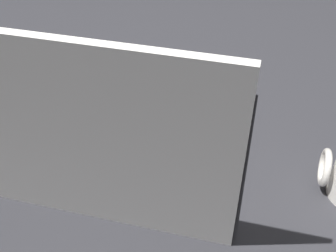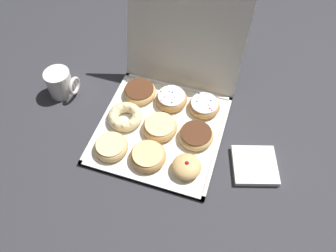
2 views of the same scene
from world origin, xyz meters
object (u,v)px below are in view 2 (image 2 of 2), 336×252
Objects in this scene: cruller_donut_3 at (125,117)px; napkin_stack at (255,165)px; glazed_ring_donut_1 at (149,156)px; coffee_mug at (60,83)px; sprinkle_donut_7 at (172,99)px; glazed_ring_donut_4 at (159,127)px; jelly_filled_donut_2 at (187,166)px; donut_box at (160,130)px; sprinkle_donut_8 at (204,106)px; chocolate_frosted_donut_5 at (196,135)px; glazed_ring_donut_0 at (111,147)px; chocolate_frosted_donut_6 at (140,92)px.

napkin_stack is at bearing -4.65° from cruller_donut_3.
glazed_ring_donut_1 is 1.03× the size of coffee_mug.
napkin_stack is at bearing -26.73° from sprinkle_donut_7.
jelly_filled_donut_2 is at bearing -42.75° from glazed_ring_donut_4.
donut_box is 3.74× the size of sprinkle_donut_8.
donut_box is 4.50× the size of jelly_filled_donut_2.
jelly_filled_donut_2 reaches higher than chocolate_frosted_donut_5.
glazed_ring_donut_4 is (0.12, 0.12, 0.00)m from glazed_ring_donut_0.
glazed_ring_donut_1 is at bearing -88.31° from donut_box.
sprinkle_donut_7 is 1.02× the size of sprinkle_donut_8.
chocolate_frosted_donut_6 is (-0.24, 0.24, -0.00)m from jelly_filled_donut_2.
sprinkle_donut_7 reaches higher than glazed_ring_donut_0.
chocolate_frosted_donut_6 is at bearing 116.83° from glazed_ring_donut_1.
chocolate_frosted_donut_5 is at bearing -87.76° from sprinkle_donut_8.
cruller_donut_3 is 1.07× the size of coffee_mug.
cruller_donut_3 is (-0.00, 0.12, 0.00)m from glazed_ring_donut_0.
donut_box is at bearing 172.75° from napkin_stack.
sprinkle_donut_8 is (0.24, 0.13, -0.00)m from cruller_donut_3.
glazed_ring_donut_0 is (-0.12, -0.13, 0.02)m from donut_box.
coffee_mug is 0.82× the size of napkin_stack.
glazed_ring_donut_0 is at bearing -116.87° from sprinkle_donut_7.
chocolate_frosted_donut_5 is at bearing 1.10° from cruller_donut_3.
jelly_filled_donut_2 reaches higher than cruller_donut_3.
chocolate_frosted_donut_6 is at bearing 159.92° from napkin_stack.
jelly_filled_donut_2 is at bearing 0.55° from glazed_ring_donut_0.
glazed_ring_donut_4 is 0.86× the size of napkin_stack.
glazed_ring_donut_0 is 1.01× the size of sprinkle_donut_8.
chocolate_frosted_donut_6 is at bearing 134.50° from donut_box.
donut_box is at bearing -90.49° from sprinkle_donut_7.
sprinkle_donut_7 reaches higher than napkin_stack.
chocolate_frosted_donut_6 is at bearing -178.05° from sprinkle_donut_8.
chocolate_frosted_donut_6 is at bearing 132.96° from glazed_ring_donut_4.
donut_box is 3.71× the size of glazed_ring_donut_0.
cruller_donut_3 is at bearing -178.90° from chocolate_frosted_donut_5.
cruller_donut_3 is at bearing -151.22° from sprinkle_donut_8.
glazed_ring_donut_0 is 0.12m from cruller_donut_3.
coffee_mug is at bearing 172.06° from donut_box.
sprinkle_donut_8 is at bearing 28.78° from cruller_donut_3.
donut_box is 0.18m from jelly_filled_donut_2.
glazed_ring_donut_4 is 0.17m from chocolate_frosted_donut_6.
sprinkle_donut_7 is 1.01× the size of coffee_mug.
jelly_filled_donut_2 is 0.22m from napkin_stack.
glazed_ring_donut_0 is 1.21× the size of jelly_filled_donut_2.
chocolate_frosted_donut_5 is at bearing 168.42° from napkin_stack.
napkin_stack is (0.72, -0.10, -0.04)m from coffee_mug.
jelly_filled_donut_2 is at bearing -0.59° from glazed_ring_donut_1.
jelly_filled_donut_2 reaches higher than glazed_ring_donut_1.
glazed_ring_donut_0 and chocolate_frosted_donut_6 have the same top height.
glazed_ring_donut_1 is at bearing -114.53° from sprinkle_donut_8.
jelly_filled_donut_2 is at bearing -44.30° from donut_box.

